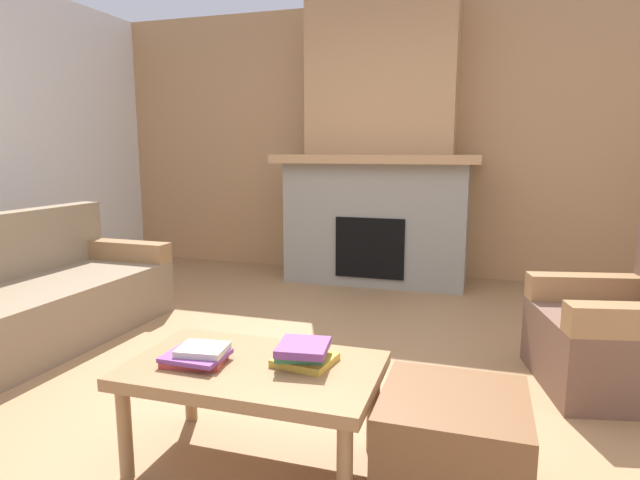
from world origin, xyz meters
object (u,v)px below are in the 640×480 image
at_px(fireplace, 379,161).
at_px(couch, 34,299).
at_px(armchair, 625,336).
at_px(ottoman, 452,447).
at_px(coffee_table, 254,377).

bearing_deg(fireplace, couch, -127.88).
relative_size(fireplace, couch, 1.48).
height_order(fireplace, armchair, fireplace).
bearing_deg(armchair, ottoman, -123.98).
distance_m(armchair, coffee_table, 2.03).
bearing_deg(couch, armchair, 5.72).
relative_size(couch, coffee_table, 1.82).
bearing_deg(coffee_table, armchair, 37.66).
xyz_separation_m(couch, ottoman, (2.78, -0.86, -0.09)).
bearing_deg(coffee_table, fireplace, 92.44).
bearing_deg(fireplace, ottoman, -74.24).
bearing_deg(fireplace, coffee_table, -87.56).
relative_size(armchair, ottoman, 1.73).
relative_size(fireplace, armchair, 3.00).
bearing_deg(ottoman, couch, 162.79).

